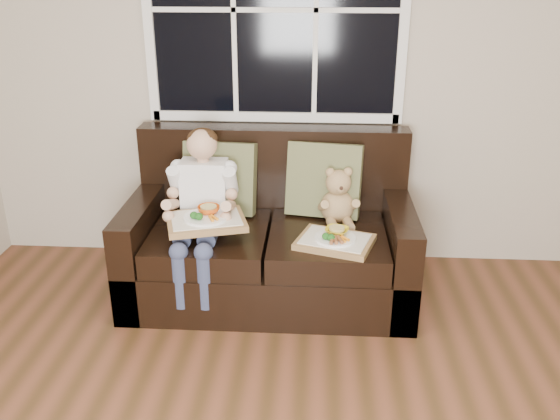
# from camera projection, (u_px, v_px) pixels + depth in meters

# --- Properties ---
(room_walls) EXTENTS (4.52, 5.02, 2.71)m
(room_walls) POSITION_uv_depth(u_px,v_px,m) (332.00, 117.00, 1.30)
(room_walls) COLOR #BBAF9B
(room_walls) RESTS_ON ground
(window_back) EXTENTS (1.62, 0.04, 1.37)m
(window_back) POSITION_uv_depth(u_px,v_px,m) (275.00, 10.00, 3.58)
(window_back) COLOR black
(window_back) RESTS_ON room_walls
(loveseat) EXTENTS (1.70, 0.92, 0.96)m
(loveseat) POSITION_uv_depth(u_px,v_px,m) (270.00, 243.00, 3.66)
(loveseat) COLOR black
(loveseat) RESTS_ON ground
(pillow_left) EXTENTS (0.47, 0.25, 0.46)m
(pillow_left) POSITION_uv_depth(u_px,v_px,m) (220.00, 178.00, 3.68)
(pillow_left) COLOR olive
(pillow_left) RESTS_ON loveseat
(pillow_right) EXTENTS (0.48, 0.28, 0.47)m
(pillow_right) POSITION_uv_depth(u_px,v_px,m) (324.00, 180.00, 3.65)
(pillow_right) COLOR olive
(pillow_right) RESTS_ON loveseat
(child) EXTENTS (0.40, 0.60, 0.90)m
(child) POSITION_uv_depth(u_px,v_px,m) (202.00, 197.00, 3.44)
(child) COLOR white
(child) RESTS_ON loveseat
(teddy_bear) EXTENTS (0.23, 0.28, 0.36)m
(teddy_bear) POSITION_uv_depth(u_px,v_px,m) (338.00, 200.00, 3.56)
(teddy_bear) COLOR tan
(teddy_bear) RESTS_ON loveseat
(tray_left) EXTENTS (0.51, 0.44, 0.10)m
(tray_left) POSITION_uv_depth(u_px,v_px,m) (206.00, 219.00, 3.33)
(tray_left) COLOR olive
(tray_left) RESTS_ON child
(tray_right) EXTENTS (0.48, 0.42, 0.09)m
(tray_right) POSITION_uv_depth(u_px,v_px,m) (335.00, 240.00, 3.31)
(tray_right) COLOR olive
(tray_right) RESTS_ON loveseat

